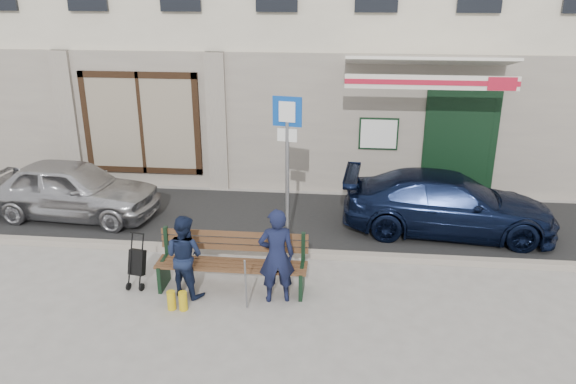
# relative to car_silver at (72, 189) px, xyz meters

# --- Properties ---
(ground) EXTENTS (80.00, 80.00, 0.00)m
(ground) POSITION_rel_car_silver_xyz_m (4.07, -2.87, -0.61)
(ground) COLOR #9E9991
(ground) RESTS_ON ground
(asphalt_lane) EXTENTS (60.00, 3.20, 0.01)m
(asphalt_lane) POSITION_rel_car_silver_xyz_m (4.07, 0.23, -0.61)
(asphalt_lane) COLOR #282828
(asphalt_lane) RESTS_ON ground
(curb) EXTENTS (60.00, 0.18, 0.12)m
(curb) POSITION_rel_car_silver_xyz_m (4.07, -1.37, -0.55)
(curb) COLOR #9E9384
(curb) RESTS_ON ground
(car_silver) EXTENTS (3.69, 1.70, 1.22)m
(car_silver) POSITION_rel_car_silver_xyz_m (0.00, 0.00, 0.00)
(car_silver) COLOR #B3B3B7
(car_silver) RESTS_ON ground
(car_navy) EXTENTS (4.19, 1.96, 1.18)m
(car_navy) POSITION_rel_car_silver_xyz_m (7.68, 0.02, -0.02)
(car_navy) COLOR black
(car_navy) RESTS_ON ground
(parking_sign) EXTENTS (0.52, 0.13, 2.82)m
(parking_sign) POSITION_rel_car_silver_xyz_m (4.61, -0.95, 1.29)
(parking_sign) COLOR gray
(parking_sign) RESTS_ON ground
(bench) EXTENTS (2.40, 1.17, 0.98)m
(bench) POSITION_rel_car_silver_xyz_m (3.85, -2.63, -0.15)
(bench) COLOR brown
(bench) RESTS_ON ground
(man) EXTENTS (0.62, 0.48, 1.53)m
(man) POSITION_rel_car_silver_xyz_m (4.65, -2.87, 0.15)
(man) COLOR #121733
(man) RESTS_ON ground
(woman) EXTENTS (0.79, 0.71, 1.33)m
(woman) POSITION_rel_car_silver_xyz_m (3.20, -2.83, 0.05)
(woman) COLOR #131C35
(woman) RESTS_ON ground
(stroller) EXTENTS (0.30, 0.39, 0.89)m
(stroller) POSITION_rel_car_silver_xyz_m (2.35, -2.66, -0.22)
(stroller) COLOR black
(stroller) RESTS_ON ground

